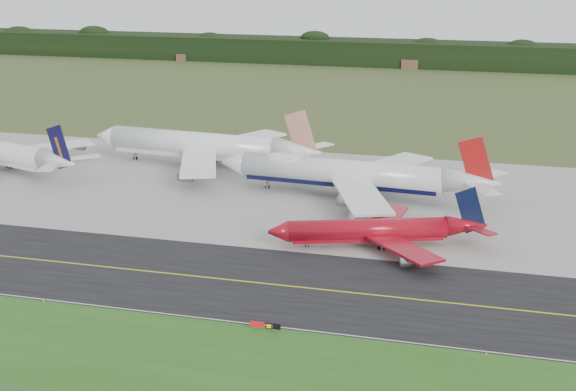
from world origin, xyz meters
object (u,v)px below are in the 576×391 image
at_px(jet_star_tail, 205,146).
at_px(jet_red_737, 380,230).
at_px(taxiway_sign, 265,325).
at_px(jet_ba_747, 350,174).

bearing_deg(jet_star_tail, jet_red_737, -41.49).
bearing_deg(jet_star_tail, taxiway_sign, -64.49).
bearing_deg(taxiway_sign, jet_red_737, 74.78).
distance_m(jet_ba_747, jet_star_tail, 45.18).
relative_size(jet_ba_747, jet_star_tail, 1.01).
relative_size(jet_ba_747, taxiway_sign, 13.97).
relative_size(jet_star_tail, taxiway_sign, 13.77).
height_order(jet_red_737, jet_star_tail, jet_star_tail).
xyz_separation_m(jet_star_tail, taxiway_sign, (42.02, -88.06, -4.61)).
distance_m(jet_star_tail, taxiway_sign, 97.68).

